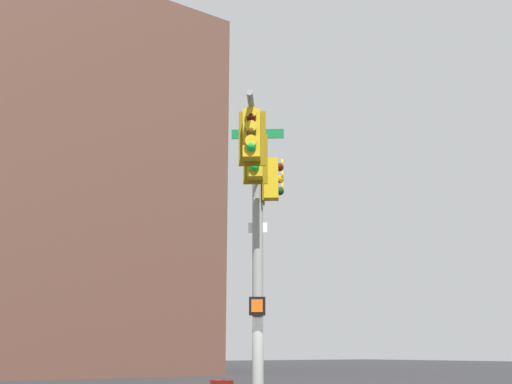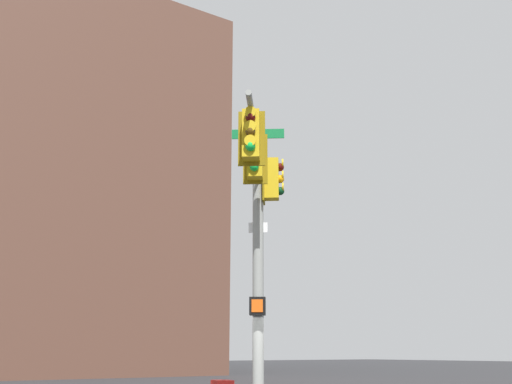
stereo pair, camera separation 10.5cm
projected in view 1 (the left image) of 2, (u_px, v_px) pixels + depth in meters
signal_pole_assembly at (259, 211)px, 13.65m from camera, size 2.72×3.25×7.19m
building_brick_midblock at (58, 191)px, 51.97m from camera, size 22.05×19.89×30.26m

